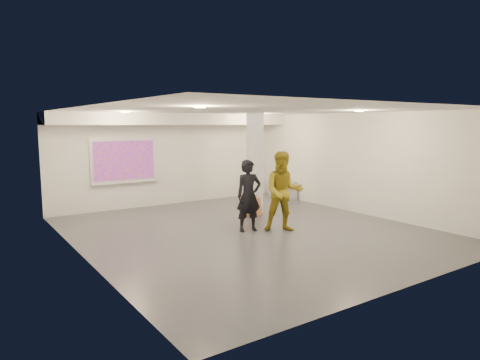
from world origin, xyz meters
TOP-DOWN VIEW (x-y plane):
  - floor at (0.00, 0.00)m, footprint 8.00×9.00m
  - ceiling at (0.00, 0.00)m, footprint 8.00×9.00m
  - wall_back at (0.00, 4.50)m, footprint 8.00×0.01m
  - wall_front at (0.00, -4.50)m, footprint 8.00×0.01m
  - wall_left at (-4.00, 0.00)m, footprint 0.01×9.00m
  - wall_right at (4.00, 0.00)m, footprint 0.01×9.00m
  - soffit_band at (0.00, 3.95)m, footprint 8.00×1.10m
  - downlight_nw at (-2.20, 2.50)m, footprint 0.22×0.22m
  - downlight_ne at (2.20, 2.50)m, footprint 0.22×0.22m
  - downlight_sw at (-2.20, -1.50)m, footprint 0.22×0.22m
  - downlight_se at (2.20, -1.50)m, footprint 0.22×0.22m
  - column at (1.50, 1.80)m, footprint 0.52×0.52m
  - projection_screen at (-1.60, 4.45)m, footprint 2.10×0.13m
  - credenza at (3.72, 3.13)m, footprint 0.58×1.17m
  - postit_pad at (3.77, 2.97)m, footprint 0.29×0.35m
  - cardboard_back at (1.02, 1.39)m, footprint 0.57×0.18m
  - cardboard_front at (1.17, 1.30)m, footprint 0.50×0.29m
  - woman at (0.00, 0.01)m, footprint 0.73×0.55m
  - man at (0.71, -0.47)m, footprint 1.22×1.15m

SIDE VIEW (x-z plane):
  - floor at x=0.00m, z-range -0.01..0.01m
  - cardboard_front at x=1.17m, z-range 0.00..0.52m
  - cardboard_back at x=1.02m, z-range 0.00..0.62m
  - credenza at x=3.72m, z-range 0.00..0.66m
  - postit_pad at x=3.77m, z-range 0.66..0.69m
  - woman at x=0.00m, z-range 0.00..1.79m
  - man at x=0.71m, z-range 0.00..2.00m
  - wall_back at x=0.00m, z-range 0.00..3.00m
  - wall_front at x=0.00m, z-range 0.00..3.00m
  - wall_left at x=-4.00m, z-range 0.00..3.00m
  - wall_right at x=4.00m, z-range 0.00..3.00m
  - column at x=1.50m, z-range 0.00..3.00m
  - projection_screen at x=-1.60m, z-range 0.82..2.24m
  - soffit_band at x=0.00m, z-range 2.64..3.00m
  - downlight_nw at x=-2.20m, z-range 2.97..2.99m
  - downlight_ne at x=2.20m, z-range 2.97..2.99m
  - downlight_sw at x=-2.20m, z-range 2.97..2.99m
  - downlight_se at x=2.20m, z-range 2.97..2.99m
  - ceiling at x=0.00m, z-range 3.00..3.00m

